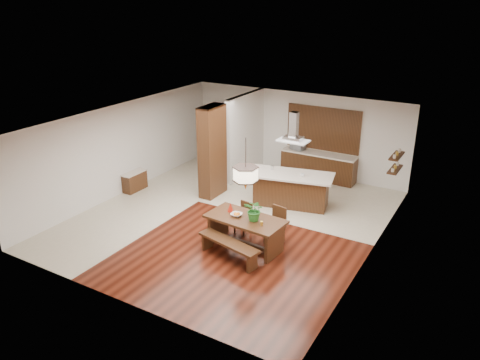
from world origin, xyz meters
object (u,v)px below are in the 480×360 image
Objects in this scene: dining_table at (245,226)px; kitchen_island at (291,189)px; foliage_plant at (255,210)px; hallway_console at (135,181)px; range_hood at (294,127)px; island_cup at (303,175)px; microwave at (298,146)px; dining_chair_right at (275,226)px; fruit_bowl at (236,215)px; dining_bench at (229,250)px; pendant_lantern at (246,164)px; dining_chair_left at (243,218)px.

dining_table is 0.76× the size of kitchen_island.
hallway_console is at bearing 164.77° from foliage_plant.
foliage_plant is at bearing -2.27° from dining_table.
range_hood is 1.43m from island_cup.
dining_table is 16.42× the size of island_cup.
hallway_console is at bearing -123.56° from microwave.
dining_chair_right is 2.44m from kitchen_island.
kitchen_island is (4.91, 1.50, 0.22)m from hallway_console.
hallway_console is 1.81× the size of microwave.
island_cup is at bearing -52.03° from microwave.
kitchen_island is (0.18, 2.94, -0.33)m from fruit_bowl.
foliage_plant is at bearing -15.23° from hallway_console.
foliage_plant is 0.58m from fruit_bowl.
dining_bench is 13.87× the size of island_cup.
fruit_bowl reaches higher than hallway_console.
foliage_plant is 4.44× the size of island_cup.
dining_chair_right is at bearing -84.23° from island_cup.
foliage_plant is 0.21× the size of kitchen_island.
dining_table is at bearing -101.20° from kitchen_island.
dining_table is 0.56m from foliage_plant.
pendant_lantern is 0.49× the size of kitchen_island.
kitchen_island is (-0.34, 2.93, -0.57)m from foliage_plant.
microwave is (-0.96, 5.41, 0.48)m from dining_table.
dining_table is 1.64m from pendant_lantern.
dining_chair_left is 2.31m from kitchen_island.
hallway_console is 0.43× the size of dining_table.
fruit_bowl is (-0.25, -0.01, -1.39)m from pendant_lantern.
dining_table is 0.36m from fruit_bowl.
dining_chair_right is at bearing 46.13° from pendant_lantern.
microwave is at bearing 116.39° from island_cup.
kitchen_island is (-0.61, 2.36, 0.04)m from dining_chair_right.
dining_table is 1.56× the size of pendant_lantern.
dining_chair_right is (0.98, -0.08, 0.06)m from dining_chair_left.
microwave is (-0.52, 4.77, 0.66)m from dining_chair_left.
microwave is (-1.23, 5.42, -0.02)m from foliage_plant.
dining_chair_left is at bearing -108.88° from island_cup.
pendant_lantern is at bearing -123.19° from dining_chair_right.
range_hood is (-0.34, 2.94, 1.36)m from foliage_plant.
foliage_plant is at bearing 64.93° from dining_bench.
dining_chair_right reaches higher than hallway_console.
kitchen_island is 1.93m from range_hood.
microwave is (4.01, 3.99, 0.77)m from hallway_console.
pendant_lantern reaches higher than kitchen_island.
pendant_lantern reaches higher than dining_chair_right.
dining_chair_right reaches higher than fruit_bowl.
hallway_console is 5.53m from island_cup.
hallway_console is 5.18m from dining_table.
foliage_plant is (-0.27, -0.57, 0.61)m from dining_chair_right.
foliage_plant reaches higher than dining_table.
dining_bench is 4.26m from range_hood.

